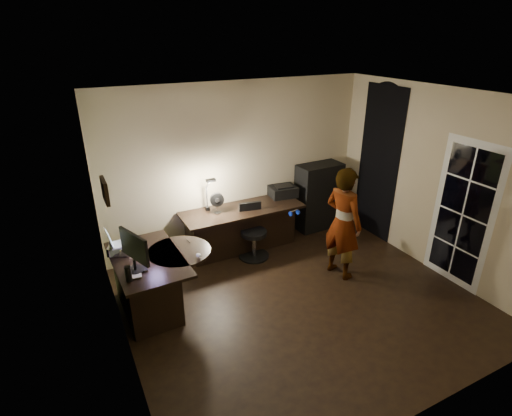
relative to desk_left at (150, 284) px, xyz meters
name	(u,v)px	position (x,y,z in m)	size (l,w,h in m)	color
floor	(301,301)	(1.83, -0.76, -0.39)	(4.50, 4.00, 0.01)	black
ceiling	(312,98)	(1.83, -0.76, 2.32)	(4.50, 4.00, 0.01)	silver
wall_back	(238,166)	(1.83, 1.25, 0.96)	(4.50, 0.01, 2.70)	beige
wall_front	(442,300)	(1.83, -2.76, 0.96)	(4.50, 0.01, 2.70)	beige
wall_left	(115,253)	(-0.42, -0.76, 0.96)	(0.01, 4.00, 2.70)	beige
wall_right	(435,182)	(4.08, -0.76, 0.96)	(0.01, 4.00, 2.70)	beige
green_wall_overlay	(117,253)	(-0.41, -0.76, 0.96)	(0.00, 4.00, 2.70)	#4D5D29
arched_doorway	(378,164)	(4.07, 0.39, 0.91)	(0.01, 0.90, 2.60)	black
french_door	(463,215)	(4.07, -1.31, 0.66)	(0.02, 0.92, 2.10)	white
framed_picture	(105,191)	(-0.39, -0.31, 1.46)	(0.04, 0.30, 0.25)	black
desk_left	(150,284)	(0.00, 0.00, 0.00)	(0.82, 1.33, 0.77)	black
desk_right	(243,229)	(1.73, 0.87, -0.01)	(1.99, 0.70, 0.75)	black
cabinet	(318,196)	(3.33, 1.02, 0.22)	(0.81, 0.41, 1.22)	black
laptop_stand	(120,249)	(-0.28, 0.27, 0.45)	(0.27, 0.22, 0.11)	silver
laptop	(121,237)	(-0.24, 0.27, 0.62)	(0.31, 0.29, 0.21)	silver
monitor	(134,257)	(-0.19, -0.23, 0.57)	(0.11, 0.54, 0.35)	black
mouse	(199,255)	(0.58, -0.27, 0.41)	(0.06, 0.09, 0.03)	silver
phone	(143,268)	(-0.10, -0.24, 0.40)	(0.07, 0.14, 0.01)	black
pen	(188,241)	(0.59, 0.18, 0.40)	(0.01, 0.14, 0.01)	black
speaker	(128,274)	(-0.30, -0.42, 0.49)	(0.07, 0.07, 0.19)	black
notepad	(135,274)	(-0.21, -0.31, 0.40)	(0.14, 0.20, 0.01)	silver
desk_fan	(217,203)	(1.31, 0.91, 0.53)	(0.22, 0.12, 0.34)	black
headphones	(294,212)	(2.35, 0.30, 0.40)	(0.17, 0.07, 0.08)	navy
printer	(283,191)	(2.59, 1.05, 0.46)	(0.45, 0.35, 0.20)	black
desk_lamp	(207,192)	(1.21, 1.07, 0.68)	(0.15, 0.29, 0.64)	black
office_chair	(254,233)	(1.79, 0.58, 0.05)	(0.49, 0.49, 0.88)	black
person	(343,223)	(2.71, -0.44, 0.46)	(0.60, 0.40, 1.68)	#D8A88C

